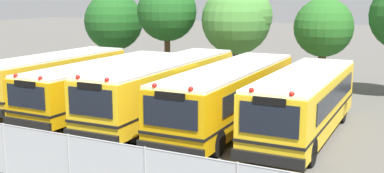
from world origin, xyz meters
name	(u,v)px	position (x,y,z in m)	size (l,w,h in m)	color
ground_plane	(164,117)	(0.00, 0.00, 0.00)	(160.00, 160.00, 0.00)	#595651
school_bus_0	(56,76)	(-6.81, 0.17, 1.41)	(2.60, 9.48, 2.69)	yellow
school_bus_1	(106,83)	(-3.35, -0.04, 1.34)	(2.64, 10.73, 2.54)	#EAA80C
school_bus_2	(165,86)	(-0.01, 0.19, 1.47)	(2.64, 11.74, 2.79)	yellow
school_bus_3	(230,93)	(3.41, 0.00, 1.45)	(2.67, 11.33, 2.76)	#EAA80C
school_bus_4	(304,102)	(6.73, -0.23, 1.46)	(2.49, 9.70, 2.78)	yellow
tree_0	(113,21)	(-10.01, 9.90, 3.84)	(4.31, 4.31, 6.00)	#4C3823
tree_1	(167,12)	(-4.97, 9.15, 4.61)	(4.04, 4.04, 6.67)	#4C3823
tree_2	(239,19)	(-0.10, 10.09, 4.22)	(4.62, 4.53, 6.41)	#4C3823
tree_3	(323,29)	(5.40, 9.72, 3.77)	(3.51, 3.51, 5.60)	#4C3823
chainlink_fence	(36,154)	(0.46, -8.72, 0.89)	(18.69, 0.07, 1.70)	#9EA0A3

